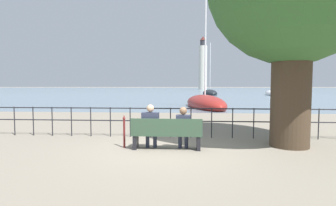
% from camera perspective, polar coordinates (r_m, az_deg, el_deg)
% --- Properties ---
extents(ground_plane, '(1000.00, 1000.00, 0.00)m').
position_cam_1_polar(ground_plane, '(7.61, -0.27, -9.99)').
color(ground_plane, gray).
extents(harbor_water, '(600.00, 300.00, 0.01)m').
position_cam_1_polar(harbor_water, '(167.55, 3.85, 3.09)').
color(harbor_water, slate).
rests_on(harbor_water, ground_plane).
extents(park_bench, '(2.00, 0.45, 0.90)m').
position_cam_1_polar(park_bench, '(7.45, -0.31, -6.82)').
color(park_bench, '#334C38').
rests_on(park_bench, ground_plane).
extents(seated_person_left, '(0.49, 0.35, 1.28)m').
position_cam_1_polar(seated_person_left, '(7.54, -3.83, -4.71)').
color(seated_person_left, '#2D3347').
rests_on(seated_person_left, ground_plane).
extents(seated_person_right, '(0.41, 0.35, 1.21)m').
position_cam_1_polar(seated_person_right, '(7.47, 3.33, -5.01)').
color(seated_person_right, '#2D3347').
rests_on(seated_person_right, ground_plane).
extents(promenade_railing, '(12.93, 0.04, 1.05)m').
position_cam_1_polar(promenade_railing, '(9.19, 0.54, -3.22)').
color(promenade_railing, black).
rests_on(promenade_railing, ground_plane).
extents(closed_umbrella, '(0.09, 0.09, 0.96)m').
position_cam_1_polar(closed_umbrella, '(7.77, -9.52, -5.72)').
color(closed_umbrella, maroon).
rests_on(closed_umbrella, ground_plane).
extents(sailboat_0, '(4.10, 8.77, 9.85)m').
position_cam_1_polar(sailboat_0, '(22.29, 8.04, -0.11)').
color(sailboat_0, maroon).
rests_on(sailboat_0, ground_plane).
extents(sailboat_2, '(3.60, 5.56, 10.80)m').
position_cam_1_polar(sailboat_2, '(52.81, 9.10, 2.11)').
color(sailboat_2, black).
rests_on(sailboat_2, ground_plane).
extents(sailboat_3, '(3.75, 8.76, 10.59)m').
position_cam_1_polar(sailboat_3, '(55.86, 21.55, 1.94)').
color(sailboat_3, white).
rests_on(sailboat_3, ground_plane).
extents(harbor_lighthouse, '(4.41, 4.41, 28.11)m').
position_cam_1_polar(harbor_lighthouse, '(141.88, 7.60, 8.23)').
color(harbor_lighthouse, beige).
rests_on(harbor_lighthouse, ground_plane).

